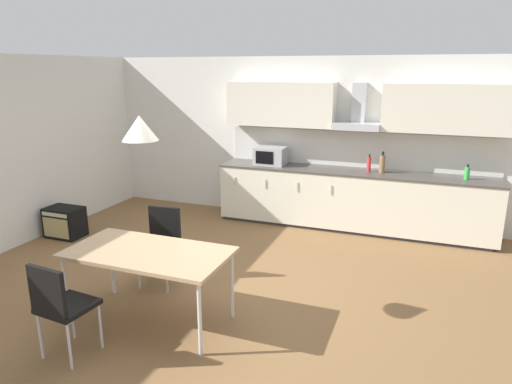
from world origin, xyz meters
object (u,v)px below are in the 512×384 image
Objects in this scene: bottle_green at (467,173)px; bottle_brown at (382,164)px; microwave at (270,156)px; bottle_red at (369,164)px; chair_far_left at (161,238)px; chair_near_left at (59,302)px; pendant_lamp at (140,128)px; guitar_amp at (65,222)px; dining_table at (148,255)px.

bottle_green is 0.69× the size of bottle_brown.
microwave reaches higher than bottle_green.
chair_far_left is (-1.95, -2.60, -0.49)m from bottle_red.
bottle_red is 4.62m from chair_near_left.
pendant_lamp is at bearing -91.00° from microwave.
chair_near_left is at bearing -90.01° from chair_far_left.
bottle_green is 5.30m from chair_near_left.
guitar_amp is at bearing -161.34° from bottle_green.
bottle_green reaches higher than dining_table.
bottle_red is 0.82× the size of pendant_lamp.
bottle_brown is at bearing 50.71° from chair_far_left.
pendant_lamp is at bearing -65.67° from chair_far_left.
bottle_green is at bearing 49.02° from pendant_lamp.
chair_near_left is at bearing -114.36° from dining_table.
microwave is 0.31× the size of dining_table.
guitar_amp is (-5.39, -1.82, -0.78)m from bottle_green.
bottle_red is at bearing 64.77° from dining_table.
pendant_lamp is (-2.92, -3.36, 0.88)m from bottle_green.
bottle_brown is 0.36× the size of chair_near_left.
microwave is 3.47m from pendant_lamp.
guitar_amp is at bearing -155.63° from bottle_red.
microwave reaches higher than chair_far_left.
guitar_amp is at bearing -156.49° from bottle_brown.
bottle_red is (1.53, 0.01, -0.03)m from microwave.
microwave is at bearing 89.00° from pendant_lamp.
dining_table is (-1.78, -3.39, -0.36)m from bottle_brown.
bottle_green reaches higher than chair_near_left.
bottle_green is at bearing 18.66° from guitar_amp.
microwave is at bearing -179.60° from bottle_red.
microwave is at bearing 89.00° from dining_table.
bottle_brown is (0.19, 0.01, 0.02)m from bottle_red.
chair_far_left reaches higher than guitar_amp.
dining_table is (-0.06, -3.37, -0.36)m from microwave.
microwave is 2.86m from bottle_green.
bottle_red reaches higher than chair_far_left.
bottle_brown is at bearing 62.28° from pendant_lamp.
bottle_red is at bearing 179.07° from bottle_green.
pendant_lamp is (-1.59, -3.38, 0.86)m from bottle_red.
bottle_red is 0.30× the size of chair_far_left.
bottle_red is 0.19m from bottle_brown.
pendant_lamp reaches higher than bottle_brown.
bottle_red is at bearing 64.77° from pendant_lamp.
bottle_brown reaches higher than dining_table.
bottle_brown is 3.84m from dining_table.
microwave is 4.20m from chair_near_left.
bottle_brown is 0.98× the size of pendant_lamp.
pendant_lamp reaches higher than chair_far_left.
bottle_green is 4.19m from chair_far_left.
chair_near_left is (-0.00, -1.56, 0.00)m from chair_far_left.
microwave is 2.67m from chair_far_left.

